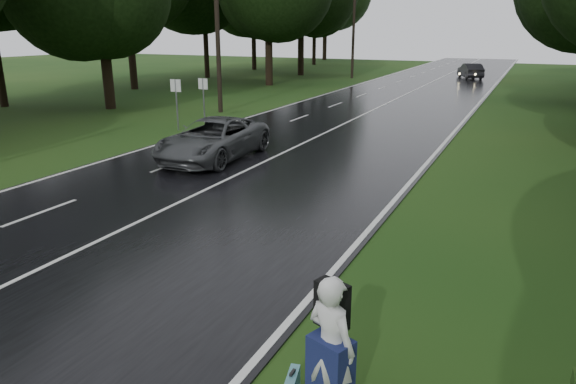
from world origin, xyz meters
name	(u,v)px	position (x,y,z in m)	size (l,w,h in m)	color
ground	(61,260)	(0.00, 0.00, 0.00)	(160.00, 160.00, 0.00)	#224013
road	(348,122)	(0.00, 20.00, 0.02)	(12.00, 140.00, 0.04)	black
lane_center	(348,122)	(0.00, 20.00, 0.04)	(0.12, 140.00, 0.01)	silver
grey_car	(213,139)	(-2.07, 9.50, 0.83)	(2.64, 5.72, 1.59)	#414446
far_car	(470,71)	(2.86, 50.53, 0.81)	(1.63, 4.68, 1.54)	black
hitchhiker	(331,350)	(7.23, -1.92, 0.95)	(0.87, 0.83, 2.04)	silver
utility_pole_mid	(221,112)	(-8.50, 20.15, 0.00)	(1.80, 0.28, 10.01)	black
utility_pole_far	(352,78)	(-8.50, 45.91, 0.00)	(1.80, 0.28, 10.45)	black
road_sign_a	(178,130)	(-7.20, 14.04, 0.00)	(0.62, 0.10, 2.59)	white
road_sign_b	(205,123)	(-7.20, 16.46, 0.00)	(0.58, 0.10, 2.43)	white
tree_left_d	(111,109)	(-15.84, 18.36, 0.00)	(7.95, 7.95, 12.42)	black
tree_left_e	(269,85)	(-13.14, 35.84, 0.00)	(9.55, 9.55, 14.93)	black
tree_left_f	(301,75)	(-14.96, 47.14, 0.00)	(10.45, 10.45, 16.33)	black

